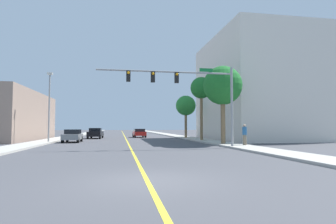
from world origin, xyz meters
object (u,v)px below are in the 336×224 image
at_px(car_gray, 73,136).
at_px(pedestrian, 245,135).
at_px(palm_near, 223,86).
at_px(car_black, 96,133).
at_px(car_red, 139,133).
at_px(traffic_signal_mast, 188,86).
at_px(street_lamp, 49,103).
at_px(palm_far, 186,106).
at_px(palm_mid, 201,89).

xyz_separation_m(car_gray, pedestrian, (15.67, -9.66, 0.31)).
relative_size(palm_near, car_black, 1.56).
relative_size(palm_near, pedestrian, 4.07).
bearing_deg(palm_near, car_red, 107.32).
bearing_deg(traffic_signal_mast, palm_near, 36.89).
bearing_deg(street_lamp, palm_far, 24.83).
xyz_separation_m(car_black, car_gray, (-1.65, -9.75, -0.04)).
xyz_separation_m(traffic_signal_mast, palm_near, (4.12, 3.09, 0.57)).
height_order(palm_mid, pedestrian, palm_mid).
distance_m(palm_near, car_red, 21.80).
distance_m(traffic_signal_mast, pedestrian, 6.60).
xyz_separation_m(street_lamp, car_red, (10.48, 13.75, -3.50)).
bearing_deg(street_lamp, car_black, 69.97).
bearing_deg(car_black, car_red, 27.13).
relative_size(palm_far, car_black, 1.30).
xyz_separation_m(traffic_signal_mast, car_gray, (-10.42, 10.64, -4.20)).
distance_m(palm_near, pedestrian, 5.07).
relative_size(traffic_signal_mast, street_lamp, 1.49).
relative_size(traffic_signal_mast, pedestrian, 6.16).
distance_m(street_lamp, car_gray, 4.29).
bearing_deg(palm_mid, palm_far, 91.44).
xyz_separation_m(palm_far, car_gray, (-14.44, -6.74, -3.96)).
distance_m(traffic_signal_mast, palm_near, 5.18).
bearing_deg(palm_far, palm_mid, -88.56).
bearing_deg(palm_far, car_gray, -154.97).
bearing_deg(car_red, pedestrian, -74.36).
bearing_deg(palm_mid, palm_near, -90.65).
bearing_deg(car_gray, palm_mid, 178.27).
xyz_separation_m(palm_mid, pedestrian, (1.04, -9.26, -5.16)).
distance_m(palm_near, car_black, 22.09).
bearing_deg(palm_mid, street_lamp, -178.01).
bearing_deg(street_lamp, palm_mid, 1.99).
bearing_deg(palm_far, palm_near, -89.60).
distance_m(street_lamp, palm_mid, 17.02).
bearing_deg(car_red, palm_mid, -66.79).
distance_m(car_black, car_gray, 9.89).
relative_size(street_lamp, palm_mid, 0.98).
bearing_deg(palm_far, traffic_signal_mast, -103.02).
bearing_deg(pedestrian, car_black, -100.02).
bearing_deg(palm_near, palm_mid, 89.35).
height_order(palm_mid, car_red, palm_mid).
distance_m(palm_near, palm_mid, 7.18).
height_order(palm_near, palm_far, palm_near).
height_order(car_black, pedestrian, pedestrian).
xyz_separation_m(palm_mid, palm_far, (-0.18, 7.15, -1.51)).
distance_m(palm_mid, car_gray, 15.62).
bearing_deg(palm_near, street_lamp, 158.69).
relative_size(palm_far, pedestrian, 3.40).
bearing_deg(palm_mid, traffic_signal_mast, -112.31).
bearing_deg(palm_mid, pedestrian, -83.56).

